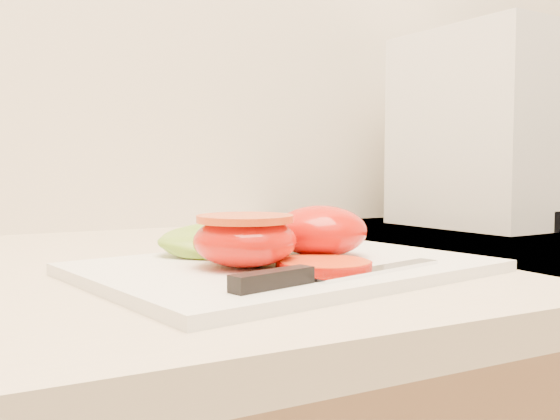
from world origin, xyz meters
name	(u,v)px	position (x,y,z in m)	size (l,w,h in m)	color
cutting_board	(285,267)	(-0.02, 1.55, 0.94)	(0.34, 0.24, 0.01)	white
tomato_half_dome	(320,231)	(0.02, 1.57, 0.96)	(0.09, 0.09, 0.05)	#D30800
tomato_half_cut	(245,239)	(-0.07, 1.55, 0.96)	(0.09, 0.09, 0.04)	#D30800
tomato_slice_0	(325,265)	(-0.01, 1.50, 0.94)	(0.07, 0.07, 0.01)	#F95B20
tomato_slice_1	(316,263)	(-0.01, 1.52, 0.94)	(0.07, 0.07, 0.01)	#F95B20
lettuce_leaf_0	(228,241)	(-0.05, 1.62, 0.95)	(0.13, 0.09, 0.02)	#8FB52F
knife	(318,275)	(-0.05, 1.46, 0.94)	(0.21, 0.06, 0.01)	silver
appliance	(487,131)	(0.46, 1.80, 1.08)	(0.20, 0.25, 0.30)	white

